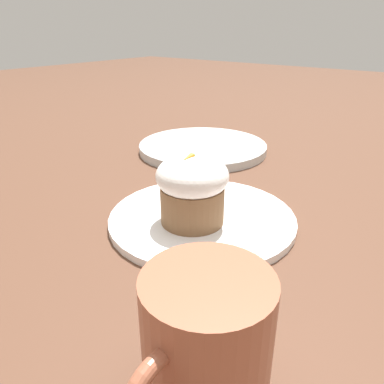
% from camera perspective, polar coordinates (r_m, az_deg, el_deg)
% --- Properties ---
extents(ground_plane, '(4.00, 4.00, 0.00)m').
position_cam_1_polar(ground_plane, '(0.52, 1.54, -4.53)').
color(ground_plane, '#513323').
extents(dessert_plate, '(0.25, 0.25, 0.01)m').
position_cam_1_polar(dessert_plate, '(0.51, 1.55, -4.02)').
color(dessert_plate, white).
rests_on(dessert_plate, ground_plane).
extents(carrot_cake, '(0.09, 0.09, 0.09)m').
position_cam_1_polar(carrot_cake, '(0.48, -0.00, 0.62)').
color(carrot_cake, brown).
rests_on(carrot_cake, dessert_plate).
extents(spoon, '(0.13, 0.09, 0.01)m').
position_cam_1_polar(spoon, '(0.53, 2.12, -2.31)').
color(spoon, '#B7B7BC').
rests_on(spoon, dessert_plate).
extents(coffee_cup, '(0.13, 0.09, 0.10)m').
position_cam_1_polar(coffee_cup, '(0.27, 1.96, -21.97)').
color(coffee_cup, '#9E563D').
rests_on(coffee_cup, ground_plane).
extents(side_plate, '(0.27, 0.27, 0.02)m').
position_cam_1_polar(side_plate, '(0.80, 1.64, 6.82)').
color(side_plate, silver).
rests_on(side_plate, ground_plane).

